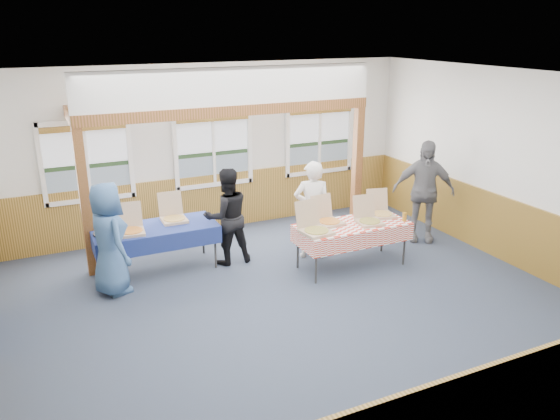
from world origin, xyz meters
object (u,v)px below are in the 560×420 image
(table_left, at_px, (155,230))
(table_right, at_px, (352,227))
(woman_white, at_px, (312,210))
(man_blue, at_px, (109,239))
(woman_black, at_px, (227,216))
(person_grey, at_px, (423,191))

(table_left, relative_size, table_right, 1.05)
(woman_white, bearing_deg, man_blue, 21.26)
(table_right, bearing_deg, woman_black, 129.82)
(woman_black, distance_m, man_blue, 1.97)
(woman_white, xyz_separation_m, person_grey, (2.23, -0.16, 0.09))
(table_left, bearing_deg, woman_white, -29.50)
(table_right, bearing_deg, woman_white, 101.87)
(man_blue, bearing_deg, table_left, -73.10)
(man_blue, bearing_deg, table_right, -116.42)
(man_blue, bearing_deg, person_grey, -107.88)
(table_left, height_order, table_right, same)
(table_left, xyz_separation_m, woman_white, (2.56, -0.59, 0.15))
(table_right, relative_size, man_blue, 1.18)
(table_left, distance_m, woman_white, 2.63)
(woman_white, relative_size, man_blue, 1.00)
(man_blue, xyz_separation_m, person_grey, (5.58, -0.26, 0.09))
(table_left, height_order, woman_black, woman_black)
(table_right, bearing_deg, person_grey, -5.26)
(table_left, bearing_deg, person_grey, -25.49)
(table_left, xyz_separation_m, man_blue, (-0.79, -0.49, 0.15))
(table_right, distance_m, man_blue, 3.83)
(woman_black, xyz_separation_m, man_blue, (-1.95, -0.30, 0.03))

